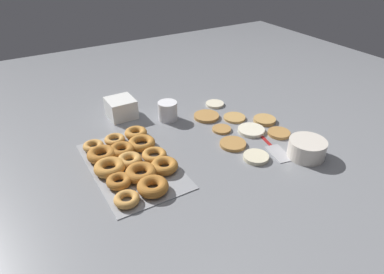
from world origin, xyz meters
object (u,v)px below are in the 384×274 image
Objects in this scene: pancake_4 at (264,119)px; pancake_0 at (206,116)px; paper_cup at (168,111)px; pancake_6 at (234,118)px; pancake_7 at (215,104)px; container_stack at (121,108)px; spatula at (275,149)px; pancake_3 at (279,133)px; pancake_5 at (251,130)px; pancake_1 at (233,144)px; batter_bowl at (307,149)px; pancake_2 at (256,157)px; donut_tray at (130,161)px; pancake_8 at (222,129)px.

pancake_0 is at bearing -127.90° from pancake_4.
pancake_4 is at bearing 56.85° from paper_cup.
pancake_0 is 0.13m from pancake_6.
pancake_4 is at bearing 52.10° from pancake_0.
pancake_7 is at bearing -158.27° from pancake_4.
container_stack is 0.71m from spatula.
pancake_7 is at bearing -168.42° from pancake_3.
container_stack is at bearing -124.70° from pancake_4.
pancake_5 is at bearing -67.86° from pancake_4.
pancake_3 is 0.95× the size of pancake_4.
pancake_7 is (-0.16, 0.00, 0.00)m from pancake_6.
batter_bowl reaches higher than pancake_1.
pancake_2 and pancake_4 have the same top height.
donut_tray is at bearing -98.81° from spatula.
spatula is (0.19, 0.52, -0.02)m from donut_tray.
pancake_4 is 0.64m from donut_tray.
pancake_8 is at bearing 43.57° from container_stack.
pancake_1 is 0.37m from pancake_7.
batter_bowl is at bearing 30.75° from paper_cup.
pancake_1 is 0.28m from batter_bowl.
pancake_3 is at bearing 141.26° from spatula.
donut_tray reaches higher than pancake_4.
pancake_0 is 0.37m from spatula.
pancake_2 is at bearing -2.57° from pancake_8.
pancake_2 reaches higher than pancake_6.
pancake_3 is 1.09× the size of paper_cup.
pancake_4 is 0.70× the size of batter_bowl.
container_stack is (-0.12, -0.43, 0.04)m from pancake_7.
pancake_1 is 1.31× the size of pancake_8.
spatula is at bearing 13.70° from pancake_0.
pancake_8 is at bearing -27.04° from pancake_7.
paper_cup is (0.13, 0.17, -0.00)m from container_stack.
pancake_5 is (-0.05, 0.13, 0.00)m from pancake_1.
pancake_6 is at bearing -172.02° from batter_bowl.
pancake_4 is at bearing 169.42° from pancake_3.
container_stack is at bearing -123.20° from pancake_6.
pancake_2 is 0.20× the size of donut_tray.
pancake_4 is at bearing 21.73° from pancake_7.
pancake_5 is at bearing 42.12° from paper_cup.
container_stack reaches higher than pancake_0.
pancake_5 is at bearing 146.02° from pancake_2.
pancake_0 is 1.33× the size of paper_cup.
pancake_8 is (-0.24, 0.01, -0.00)m from pancake_2.
spatula is at bearing 48.14° from pancake_1.
pancake_4 is at bearing 112.14° from pancake_5.
pancake_5 is at bearing 86.28° from donut_tray.
container_stack is at bearing -134.22° from pancake_5.
pancake_6 is (-0.09, -0.10, -0.00)m from pancake_4.
pancake_4 is 0.80× the size of container_stack.
pancake_6 reaches higher than spatula.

